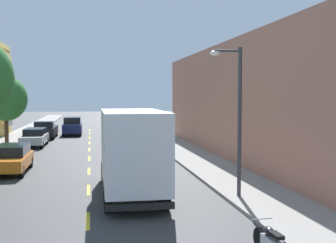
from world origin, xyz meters
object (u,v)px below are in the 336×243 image
at_px(delivery_box_truck, 131,148).
at_px(parked_suv_burgundy, 121,120).
at_px(parked_wagon_silver, 35,137).
at_px(moving_navy_sedan, 73,126).
at_px(parked_motorcycle, 271,243).
at_px(parked_wagon_teal, 136,133).
at_px(parked_wagon_white, 127,124).
at_px(parked_wagon_orange, 11,158).
at_px(parked_pickup_black, 45,130).
at_px(street_tree_farthest, 6,99).
at_px(street_lamp, 236,109).

relative_size(delivery_box_truck, parked_suv_burgundy, 1.64).
distance_m(parked_wagon_silver, parked_suv_burgundy, 23.46).
bearing_deg(parked_suv_burgundy, moving_navy_sedan, -117.38).
bearing_deg(delivery_box_truck, parked_wagon_silver, 107.88).
bearing_deg(parked_motorcycle, parked_wagon_teal, 90.93).
height_order(delivery_box_truck, parked_suv_burgundy, delivery_box_truck).
bearing_deg(moving_navy_sedan, parked_wagon_white, 43.07).
bearing_deg(parked_suv_burgundy, parked_wagon_silver, -111.79).
distance_m(parked_wagon_silver, parked_wagon_white, 18.36).
relative_size(parked_wagon_teal, parked_suv_burgundy, 0.99).
xyz_separation_m(parked_wagon_orange, parked_wagon_silver, (-0.28, 12.70, 0.00)).
bearing_deg(parked_suv_burgundy, parked_wagon_orange, -103.73).
relative_size(parked_wagon_silver, parked_motorcycle, 2.31).
relative_size(parked_wagon_white, parked_motorcycle, 2.31).
distance_m(parked_pickup_black, parked_motorcycle, 35.53).
xyz_separation_m(delivery_box_truck, parked_wagon_white, (2.67, 35.54, -1.22)).
bearing_deg(parked_wagon_white, parked_wagon_silver, -119.22).
height_order(street_tree_farthest, parked_wagon_teal, street_tree_farthest).
bearing_deg(street_lamp, parked_wagon_orange, 141.14).
relative_size(parked_wagon_orange, parked_pickup_black, 0.89).
xyz_separation_m(street_tree_farthest, moving_navy_sedan, (4.60, 11.99, -3.01)).
bearing_deg(parked_pickup_black, parked_wagon_orange, -89.70).
relative_size(street_tree_farthest, parked_wagon_teal, 1.18).
bearing_deg(parked_wagon_orange, parked_motorcycle, -58.49).
bearing_deg(parked_motorcycle, parked_suv_burgundy, 90.63).
bearing_deg(delivery_box_truck, parked_wagon_orange, 131.44).
bearing_deg(street_tree_farthest, parked_wagon_orange, -78.62).
xyz_separation_m(delivery_box_truck, parked_suv_burgundy, (2.41, 41.29, -1.04)).
bearing_deg(parked_wagon_orange, street_lamp, -38.86).
distance_m(delivery_box_truck, parked_pickup_black, 27.26).
bearing_deg(street_lamp, parked_wagon_white, 92.27).
bearing_deg(street_tree_farthest, parked_wagon_silver, 43.78).
distance_m(street_tree_farthest, parked_wagon_white, 21.14).
distance_m(parked_wagon_orange, parked_pickup_black, 19.73).
relative_size(street_lamp, moving_navy_sedan, 1.26).
xyz_separation_m(parked_wagon_white, parked_motorcycle, (0.28, -43.35, -0.39)).
distance_m(street_lamp, parked_suv_burgundy, 42.78).
bearing_deg(delivery_box_truck, parked_wagon_teal, 83.56).
bearing_deg(parked_suv_burgundy, parked_wagon_white, -87.47).
xyz_separation_m(street_tree_farthest, parked_wagon_teal, (10.67, 4.20, -3.19)).
distance_m(parked_pickup_black, parked_suv_burgundy, 17.04).
xyz_separation_m(parked_wagon_orange, parked_wagon_white, (8.68, 28.73, 0.00)).
bearing_deg(parked_wagon_teal, parked_wagon_orange, -119.36).
bearing_deg(parked_motorcycle, parked_wagon_silver, 108.69).
bearing_deg(street_lamp, parked_pickup_black, 110.16).
relative_size(delivery_box_truck, parked_pickup_black, 1.49).
distance_m(parked_wagon_teal, parked_motorcycle, 29.70).
height_order(parked_wagon_white, parked_motorcycle, parked_wagon_white).
height_order(parked_pickup_black, moving_navy_sedan, moving_navy_sedan).
bearing_deg(parked_wagon_silver, moving_navy_sedan, 75.16).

